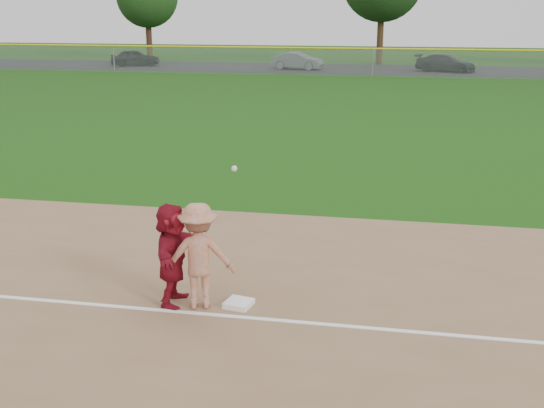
% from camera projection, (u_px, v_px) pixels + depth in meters
% --- Properties ---
extents(ground, '(160.00, 160.00, 0.00)m').
position_uv_depth(ground, '(256.00, 299.00, 11.87)').
color(ground, '#18470D').
rests_on(ground, ground).
extents(foul_line, '(60.00, 0.10, 0.01)m').
position_uv_depth(foul_line, '(245.00, 317.00, 11.11)').
color(foul_line, white).
rests_on(foul_line, infield_dirt).
extents(parking_asphalt, '(120.00, 10.00, 0.01)m').
position_uv_depth(parking_asphalt, '(376.00, 69.00, 55.25)').
color(parking_asphalt, black).
rests_on(parking_asphalt, ground).
extents(first_base, '(0.50, 0.50, 0.10)m').
position_uv_depth(first_base, '(239.00, 304.00, 11.53)').
color(first_base, white).
rests_on(first_base, infield_dirt).
extents(base_runner, '(0.58, 1.66, 1.77)m').
position_uv_depth(base_runner, '(172.00, 254.00, 11.44)').
color(base_runner, maroon).
rests_on(base_runner, infield_dirt).
extents(car_left, '(4.46, 3.03, 1.41)m').
position_uv_depth(car_left, '(135.00, 58.00, 58.32)').
color(car_left, black).
rests_on(car_left, parking_asphalt).
extents(car_mid, '(4.32, 2.07, 1.36)m').
position_uv_depth(car_mid, '(297.00, 61.00, 55.02)').
color(car_mid, '#585A60').
rests_on(car_mid, parking_asphalt).
extents(car_right, '(4.95, 2.99, 1.34)m').
position_uv_depth(car_right, '(446.00, 63.00, 53.07)').
color(car_right, black).
rests_on(car_right, parking_asphalt).
extents(first_base_play, '(1.30, 0.93, 2.43)m').
position_uv_depth(first_base_play, '(199.00, 256.00, 11.30)').
color(first_base_play, '#A1A1A3').
rests_on(first_base_play, infield_dirt).
extents(outfield_fence, '(110.00, 0.12, 110.00)m').
position_uv_depth(outfield_fence, '(373.00, 49.00, 49.04)').
color(outfield_fence, '#999EA0').
rests_on(outfield_fence, ground).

